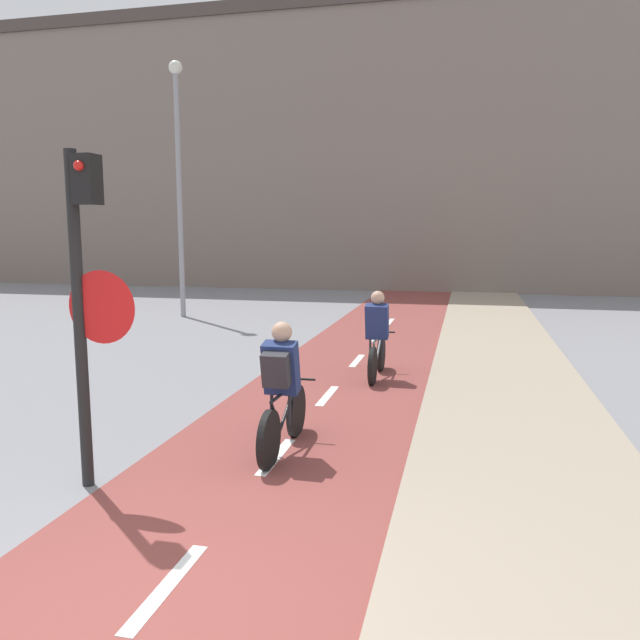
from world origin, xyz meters
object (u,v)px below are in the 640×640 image
(traffic_light_pole, at_px, (85,283))
(cyclist_near, at_px, (282,391))
(cyclist_far, at_px, (377,339))
(street_lamp_far, at_px, (179,163))

(traffic_light_pole, height_order, cyclist_near, traffic_light_pole)
(cyclist_near, relative_size, cyclist_far, 1.04)
(street_lamp_far, height_order, cyclist_far, street_lamp_far)
(cyclist_far, bearing_deg, street_lamp_far, 136.35)
(traffic_light_pole, relative_size, cyclist_far, 1.95)
(cyclist_near, bearing_deg, cyclist_far, 81.99)
(street_lamp_far, height_order, cyclist_near, street_lamp_far)
(cyclist_near, height_order, cyclist_far, cyclist_near)
(street_lamp_far, relative_size, cyclist_far, 4.26)
(cyclist_near, bearing_deg, street_lamp_far, 120.89)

